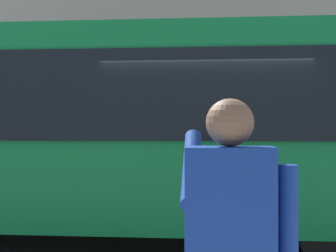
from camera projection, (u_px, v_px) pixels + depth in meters
ground_plane at (206, 250)px, 6.77m from camera, size 60.00×60.00×0.00m
red_bus at (107, 129)px, 7.05m from camera, size 9.05×2.54×3.08m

